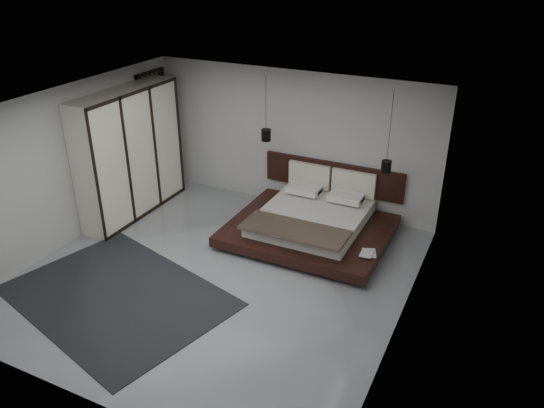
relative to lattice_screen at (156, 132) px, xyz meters
The scene contains 14 objects.
floor 4.05m from the lattice_screen, 39.71° to the right, with size 6.00×6.00×0.00m, color #96999E.
ceiling 4.12m from the lattice_screen, 39.71° to the right, with size 6.00×6.00×0.00m, color white.
wall_back 3.00m from the lattice_screen, 10.56° to the left, with size 6.00×6.00×0.00m, color #B6B6B4.
wall_front 6.20m from the lattice_screen, 61.57° to the right, with size 6.00×6.00×0.00m, color #B6B6B4.
wall_left 2.45m from the lattice_screen, 91.17° to the right, with size 6.00×6.00×0.00m, color #B6B6B4.
wall_right 6.44m from the lattice_screen, 22.38° to the right, with size 6.00×6.00×0.00m, color #B6B6B4.
lattice_screen is the anchor object (origin of this frame).
bed 4.03m from the lattice_screen, ahead, with size 2.86×2.42×1.09m.
book_lower 5.28m from the lattice_screen, 13.50° to the right, with size 0.22×0.30×0.03m, color #99724C.
book_upper 5.27m from the lattice_screen, 13.89° to the right, with size 0.20×0.27×0.02m, color #99724C.
pendant_left 2.72m from the lattice_screen, ahead, with size 0.18×0.18×1.25m.
pendant_right 5.04m from the lattice_screen, ahead, with size 0.18×0.18×1.48m.
wardrobe 1.19m from the lattice_screen, 77.80° to the right, with size 0.60×2.56×2.51m.
rug 4.31m from the lattice_screen, 62.88° to the right, with size 3.35×2.40×0.01m, color black.
Camera 1 is at (4.03, -6.25, 4.93)m, focal length 35.00 mm.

